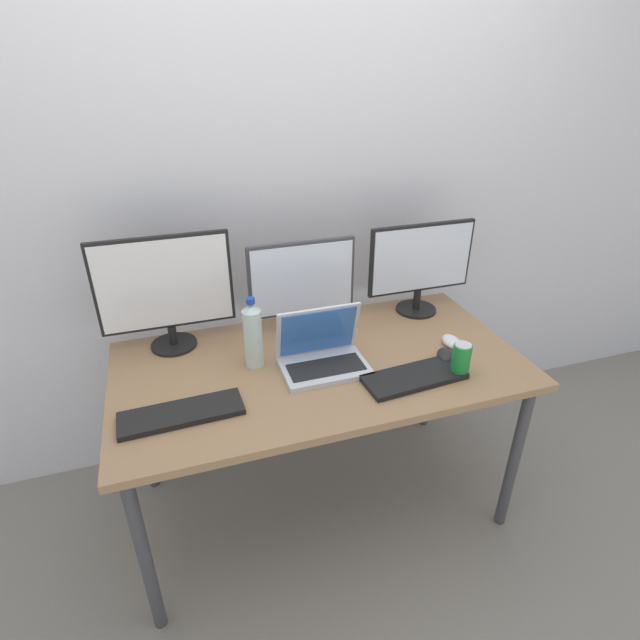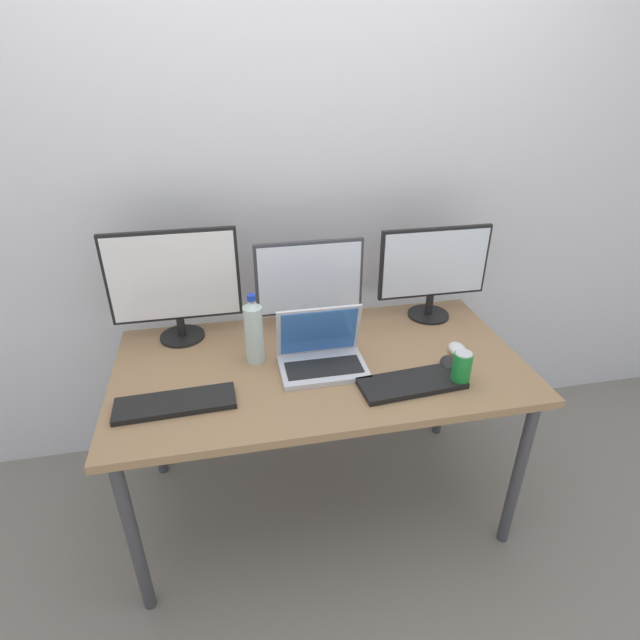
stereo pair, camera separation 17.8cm
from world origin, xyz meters
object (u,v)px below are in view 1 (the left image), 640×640
object	(u,v)px
monitor_center	(302,286)
monitor_right	(421,264)
mouse_by_laptop	(445,355)
soda_can_near_keyboard	(461,360)
mouse_by_keyboard	(452,342)
monitor_left	(165,289)
laptop_silver	(323,353)
keyboard_main	(182,413)
keyboard_aux	(414,377)
work_desk	(320,376)
water_bottle	(253,335)

from	to	relation	value
monitor_center	monitor_right	bearing A→B (deg)	0.45
mouse_by_laptop	soda_can_near_keyboard	world-z (taller)	soda_can_near_keyboard
monitor_right	soda_can_near_keyboard	size ratio (longest dim) A/B	3.75
mouse_by_keyboard	monitor_left	bearing A→B (deg)	166.54
laptop_silver	mouse_by_laptop	xyz separation A→B (m)	(0.45, -0.10, -0.04)
mouse_by_keyboard	keyboard_main	bearing A→B (deg)	-169.33
laptop_silver	keyboard_main	world-z (taller)	laptop_silver
laptop_silver	keyboard_aux	bearing A→B (deg)	-33.78
monitor_center	keyboard_main	xyz separation A→B (m)	(-0.53, -0.42, -0.19)
work_desk	monitor_right	xyz separation A→B (m)	(0.54, 0.27, 0.29)
monitor_left	mouse_by_laptop	world-z (taller)	monitor_left
water_bottle	mouse_by_keyboard	bearing A→B (deg)	-8.23
keyboard_aux	soda_can_near_keyboard	bearing A→B (deg)	-11.79
keyboard_aux	mouse_by_keyboard	bearing A→B (deg)	28.57
monitor_left	monitor_right	world-z (taller)	monitor_left
laptop_silver	mouse_by_keyboard	xyz separation A→B (m)	(0.53, -0.03, -0.03)
monitor_center	mouse_by_laptop	world-z (taller)	monitor_center
keyboard_main	mouse_by_keyboard	bearing A→B (deg)	3.96
water_bottle	monitor_right	bearing A→B (deg)	14.88
laptop_silver	water_bottle	world-z (taller)	water_bottle
mouse_by_keyboard	soda_can_near_keyboard	xyz separation A→B (m)	(-0.08, -0.18, 0.04)
mouse_by_laptop	soda_can_near_keyboard	bearing A→B (deg)	-69.56
monitor_left	laptop_silver	bearing A→B (deg)	-31.32
keyboard_main	mouse_by_laptop	distance (m)	0.97
monitor_center	keyboard_aux	bearing A→B (deg)	-60.17
keyboard_aux	monitor_right	bearing A→B (deg)	57.06
mouse_by_keyboard	laptop_silver	bearing A→B (deg)	-178.18
work_desk	mouse_by_keyboard	distance (m)	0.54
work_desk	mouse_by_laptop	bearing A→B (deg)	-15.66
work_desk	monitor_right	distance (m)	0.67
monitor_right	mouse_by_keyboard	size ratio (longest dim) A/B	4.53
monitor_center	water_bottle	xyz separation A→B (m)	(-0.25, -0.20, -0.07)
monitor_center	mouse_by_keyboard	size ratio (longest dim) A/B	4.18
keyboard_main	soda_can_near_keyboard	world-z (taller)	soda_can_near_keyboard
monitor_left	monitor_right	distance (m)	1.05
monitor_left	keyboard_main	distance (m)	0.51
keyboard_main	keyboard_aux	xyz separation A→B (m)	(0.80, -0.05, 0.00)
water_bottle	soda_can_near_keyboard	distance (m)	0.75
laptop_silver	mouse_by_laptop	size ratio (longest dim) A/B	3.21
monitor_left	keyboard_main	xyz separation A→B (m)	(-0.01, -0.45, -0.24)
mouse_by_keyboard	water_bottle	xyz separation A→B (m)	(-0.77, 0.11, 0.11)
water_bottle	soda_can_near_keyboard	xyz separation A→B (m)	(0.69, -0.29, -0.06)
laptop_silver	mouse_by_keyboard	bearing A→B (deg)	-2.78
monitor_right	mouse_by_keyboard	world-z (taller)	monitor_right
monitor_left	keyboard_aux	xyz separation A→B (m)	(0.80, -0.50, -0.24)
monitor_left	soda_can_near_keyboard	size ratio (longest dim) A/B	3.97
soda_can_near_keyboard	keyboard_aux	bearing A→B (deg)	172.66
keyboard_main	soda_can_near_keyboard	bearing A→B (deg)	-6.30
work_desk	water_bottle	size ratio (longest dim) A/B	5.53
laptop_silver	keyboard_aux	xyz separation A→B (m)	(0.28, -0.19, -0.04)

